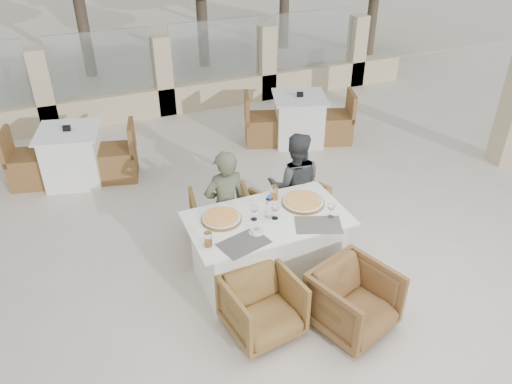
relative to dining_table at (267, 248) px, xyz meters
name	(u,v)px	position (x,y,z in m)	size (l,w,h in m)	color
ground	(276,272)	(0.12, 0.02, -0.39)	(80.00, 80.00, 0.00)	beige
sand_patch	(98,11)	(0.12, 14.02, -0.38)	(30.00, 16.00, 0.01)	beige
perimeter_wall_far	(163,70)	(0.12, 4.82, 0.42)	(10.00, 0.34, 1.60)	beige
dining_table	(267,248)	(0.00, 0.00, 0.00)	(1.60, 0.90, 0.77)	white
placemat_near_left	(244,243)	(-0.37, -0.29, 0.39)	(0.45, 0.30, 0.00)	#524C46
placemat_near_right	(318,225)	(0.40, -0.31, 0.39)	(0.45, 0.30, 0.00)	#5F5B51
pizza_left	(221,218)	(-0.44, 0.14, 0.41)	(0.40, 0.40, 0.05)	orange
pizza_right	(303,201)	(0.44, 0.09, 0.41)	(0.44, 0.44, 0.06)	orange
water_bottle	(269,206)	(0.02, 0.01, 0.51)	(0.07, 0.07, 0.25)	#AED2E5
wine_glass_centre	(254,212)	(-0.14, 0.03, 0.48)	(0.08, 0.08, 0.18)	white
wine_glass_near	(275,211)	(0.06, -0.04, 0.48)	(0.08, 0.08, 0.18)	silver
wine_glass_corner	(331,210)	(0.58, -0.23, 0.48)	(0.08, 0.08, 0.18)	silver
beer_glass_left	(208,239)	(-0.68, -0.20, 0.46)	(0.07, 0.07, 0.15)	orange
beer_glass_right	(274,193)	(0.20, 0.29, 0.46)	(0.08, 0.08, 0.16)	orange
olive_dish	(257,230)	(-0.20, -0.18, 0.41)	(0.11, 0.11, 0.04)	silver
armchair_far_left	(222,218)	(-0.22, 0.80, -0.07)	(0.66, 0.68, 0.62)	olive
armchair_far_right	(289,209)	(0.57, 0.65, -0.06)	(0.69, 0.71, 0.65)	olive
armchair_near_left	(262,306)	(-0.34, -0.66, -0.09)	(0.64, 0.66, 0.60)	olive
armchair_near_right	(354,301)	(0.46, -0.95, -0.07)	(0.68, 0.70, 0.64)	brown
diner_left	(225,206)	(-0.26, 0.53, 0.27)	(0.48, 0.31, 1.31)	#52563F
diner_right	(295,185)	(0.62, 0.64, 0.26)	(0.63, 0.49, 1.30)	#3B3E40
bg_table_a	(73,156)	(-1.66, 2.92, 0.00)	(1.64, 0.82, 0.77)	white
bg_table_b	(299,119)	(1.81, 2.83, 0.00)	(1.64, 0.82, 0.77)	white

